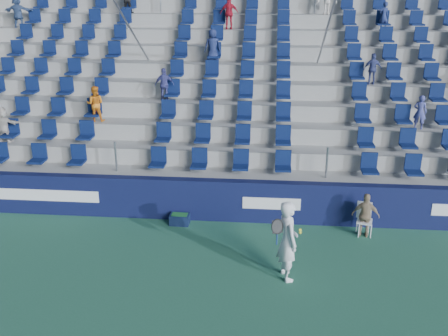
% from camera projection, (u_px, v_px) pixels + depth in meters
% --- Properties ---
extents(ground, '(70.00, 70.00, 0.00)m').
position_uv_depth(ground, '(204.00, 281.00, 11.32)').
color(ground, '#2C674B').
rests_on(ground, ground).
extents(sponsor_wall, '(24.00, 0.32, 1.20)m').
position_uv_depth(sponsor_wall, '(218.00, 200.00, 14.04)').
color(sponsor_wall, '#10153D').
rests_on(sponsor_wall, ground).
extents(grandstand, '(24.00, 8.17, 6.63)m').
position_uv_depth(grandstand, '(232.00, 105.00, 18.26)').
color(grandstand, '#969691').
rests_on(grandstand, ground).
extents(tennis_player, '(0.73, 0.80, 1.90)m').
position_uv_depth(tennis_player, '(288.00, 240.00, 11.12)').
color(tennis_player, white).
rests_on(tennis_player, ground).
extents(line_judge_chair, '(0.47, 0.49, 0.89)m').
position_uv_depth(line_judge_chair, '(364.00, 216.00, 13.27)').
color(line_judge_chair, white).
rests_on(line_judge_chair, ground).
extents(line_judge, '(0.76, 0.43, 1.21)m').
position_uv_depth(line_judge, '(366.00, 215.00, 13.10)').
color(line_judge, tan).
rests_on(line_judge, ground).
extents(ball_bin, '(0.55, 0.37, 0.30)m').
position_uv_depth(ball_bin, '(180.00, 219.00, 13.91)').
color(ball_bin, '#0F1A39').
rests_on(ball_bin, ground).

